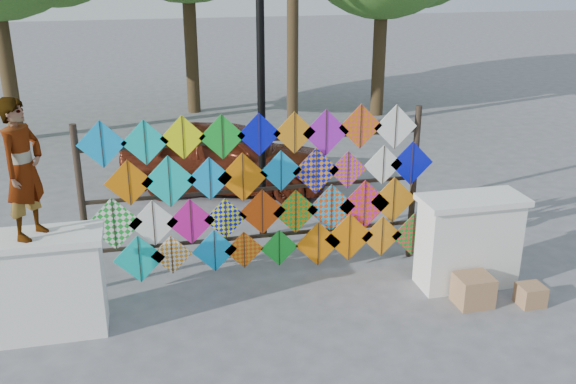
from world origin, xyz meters
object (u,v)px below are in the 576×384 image
object	(u,v)px
lamppost	(261,69)
vendor_woman	(23,169)
kite_rack	(266,194)
sedan	(226,156)

from	to	relation	value
lamppost	vendor_woman	bearing A→B (deg)	-144.27
kite_rack	sedan	xyz separation A→B (m)	(-0.08, 3.58, -0.54)
sedan	lamppost	distance (m)	3.07
sedan	lamppost	size ratio (longest dim) A/B	0.88
kite_rack	vendor_woman	bearing A→B (deg)	-162.16
kite_rack	vendor_woman	world-z (taller)	vendor_woman
vendor_woman	lamppost	xyz separation A→B (m)	(3.06, 2.20, 0.62)
vendor_woman	lamppost	size ratio (longest dim) A/B	0.36
vendor_woman	lamppost	distance (m)	3.82
kite_rack	lamppost	bearing A→B (deg)	81.61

